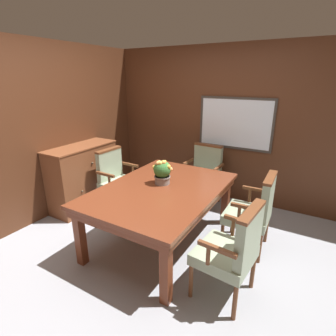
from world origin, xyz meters
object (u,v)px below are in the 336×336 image
chair_left_far (117,177)px  chair_right_far (254,209)px  dining_table (162,194)px  chair_right_near (233,248)px  chair_head_far (204,172)px  sideboard_cabinet (84,176)px  potted_plant (162,172)px

chair_left_far → chair_right_far: bearing=-87.7°
dining_table → chair_left_far: 1.13m
chair_right_far → chair_left_far: bearing=-91.3°
dining_table → chair_right_far: chair_right_far is taller
chair_right_far → chair_right_near: size_ratio=1.00×
dining_table → chair_right_near: size_ratio=1.92×
chair_head_far → sideboard_cabinet: 1.91m
chair_head_far → chair_right_near: (1.01, -1.73, 0.00)m
dining_table → chair_head_far: chair_head_far is taller
sideboard_cabinet → dining_table: bearing=-7.8°
chair_left_far → sideboard_cabinet: (-0.52, -0.18, -0.03)m
chair_right_near → chair_left_far: 2.22m
chair_left_far → sideboard_cabinet: sideboard_cabinet is taller
chair_right_far → chair_head_far: (-1.00, 0.88, 0.00)m
chair_right_far → chair_left_far: (-2.05, -0.01, 0.00)m
chair_right_far → sideboard_cabinet: bearing=-87.5°
chair_right_far → chair_right_near: bearing=-1.1°
chair_head_far → potted_plant: bearing=-89.8°
chair_left_far → potted_plant: 1.09m
dining_table → chair_head_far: (0.01, 1.29, -0.12)m
dining_table → chair_head_far: size_ratio=1.92×
chair_right_near → chair_right_far: bearing=-174.0°
chair_right_near → chair_left_far: same height
dining_table → chair_left_far: size_ratio=1.92×
potted_plant → sideboard_cabinet: (-1.52, 0.11, -0.39)m
potted_plant → sideboard_cabinet: bearing=176.0°
chair_head_far → sideboard_cabinet: (-1.58, -1.07, -0.03)m
dining_table → chair_right_far: size_ratio=1.92×
dining_table → potted_plant: potted_plant is taller
chair_right_far → sideboard_cabinet: sideboard_cabinet is taller
dining_table → chair_left_far: (-1.05, 0.39, -0.12)m
chair_left_far → potted_plant: size_ratio=3.08×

